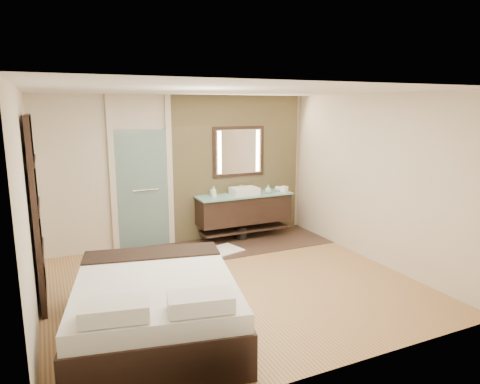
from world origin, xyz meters
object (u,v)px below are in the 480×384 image
bed (156,306)px  waste_bin (242,233)px  vanity (244,209)px  mirror_unit (239,152)px

bed → waste_bin: bed is taller
vanity → mirror_unit: bearing=90.0°
bed → waste_bin: 3.61m
bed → mirror_unit: bearing=63.2°
vanity → mirror_unit: mirror_unit is taller
waste_bin → vanity: bearing=42.9°
vanity → waste_bin: size_ratio=7.67×
mirror_unit → waste_bin: 1.56m
vanity → waste_bin: vanity is taller
mirror_unit → bed: mirror_unit is taller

